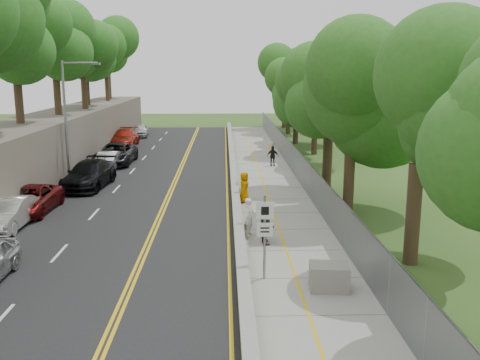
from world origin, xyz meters
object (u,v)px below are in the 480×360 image
(signpost, at_px, (265,228))
(painter_0, at_px, (244,187))
(concrete_block, at_px, (329,277))
(car_1, at_px, (9,214))
(streetlight, at_px, (69,113))
(person_far, at_px, (273,156))
(car_2, at_px, (30,200))
(construction_barrel, at_px, (271,148))

(signpost, xyz_separation_m, painter_0, (-0.30, 11.30, -1.04))
(concrete_block, bearing_deg, signpost, 155.39)
(signpost, relative_size, car_1, 0.71)
(streetlight, xyz_separation_m, person_far, (13.86, 5.70, -3.80))
(car_1, bearing_deg, person_far, 49.73)
(concrete_block, relative_size, car_2, 0.26)
(car_1, distance_m, car_2, 2.81)
(car_2, bearing_deg, concrete_block, -35.67)
(construction_barrel, height_order, person_far, person_far)
(signpost, bearing_deg, concrete_block, -24.61)
(construction_barrel, distance_m, car_2, 24.16)
(car_1, relative_size, person_far, 2.77)
(streetlight, xyz_separation_m, signpost, (11.51, -17.02, -2.68))
(streetlight, height_order, person_far, streetlight)
(streetlight, xyz_separation_m, construction_barrel, (14.27, 11.82, -4.10))
(car_1, height_order, person_far, person_far)
(signpost, bearing_deg, car_1, 150.38)
(car_1, bearing_deg, signpost, -28.87)
(painter_0, bearing_deg, car_1, 118.42)
(concrete_block, bearing_deg, streetlight, 127.20)
(streetlight, bearing_deg, person_far, 22.36)
(painter_0, xyz_separation_m, person_far, (2.65, 11.42, -0.08))
(concrete_block, relative_size, person_far, 0.84)
(signpost, distance_m, concrete_block, 2.78)
(signpost, xyz_separation_m, concrete_block, (2.15, -0.98, -1.47))
(construction_barrel, bearing_deg, concrete_block, -91.16)
(person_far, bearing_deg, painter_0, 88.25)
(concrete_block, relative_size, car_1, 0.30)
(concrete_block, bearing_deg, person_far, 89.51)
(signpost, height_order, construction_barrel, signpost)
(car_1, xyz_separation_m, painter_0, (11.35, 4.67, 0.16))
(signpost, height_order, car_2, signpost)
(concrete_block, xyz_separation_m, person_far, (0.20, 23.70, 0.35))
(streetlight, bearing_deg, concrete_block, -52.80)
(signpost, distance_m, person_far, 22.87)
(signpost, bearing_deg, streetlight, 124.08)
(concrete_block, bearing_deg, construction_barrel, 88.84)
(car_1, bearing_deg, construction_barrel, 57.79)
(streetlight, height_order, concrete_block, streetlight)
(signpost, xyz_separation_m, person_far, (2.35, 22.72, -1.12))
(signpost, relative_size, concrete_block, 2.34)
(signpost, bearing_deg, car_2, 141.00)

